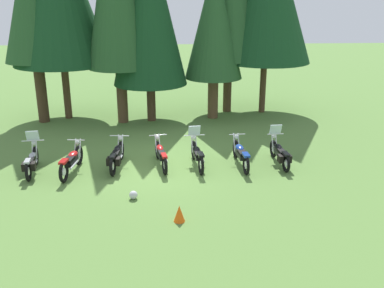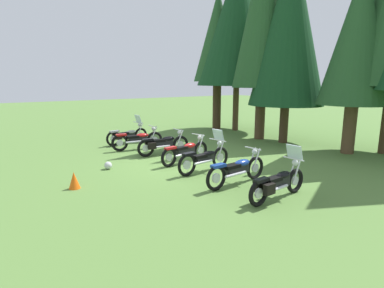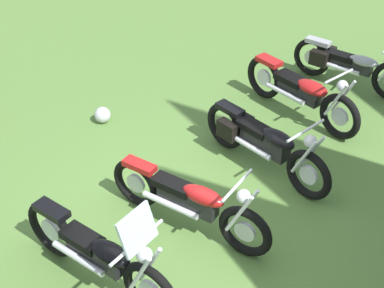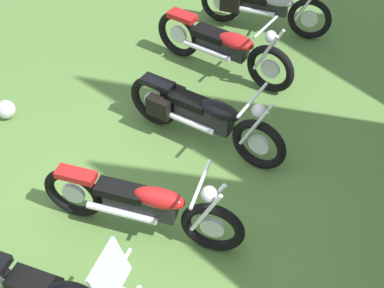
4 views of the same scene
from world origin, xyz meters
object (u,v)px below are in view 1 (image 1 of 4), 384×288
(motorcycle_1, at_px, (72,161))
(pine_tree_4, at_px, (214,21))
(motorcycle_4, at_px, (197,154))
(motorcycle_3, at_px, (161,154))
(motorcycle_2, at_px, (117,156))
(motorcycle_0, at_px, (32,161))
(dropped_helmet, at_px, (133,195))
(motorcycle_5, at_px, (241,154))
(pine_tree_3, at_px, (148,4))
(motorcycle_6, at_px, (280,153))
(pine_tree_0, at_px, (31,4))
(traffic_cone, at_px, (179,214))

(motorcycle_1, height_order, pine_tree_4, pine_tree_4)
(motorcycle_4, bearing_deg, motorcycle_3, 79.13)
(motorcycle_2, bearing_deg, motorcycle_0, 101.50)
(pine_tree_4, xyz_separation_m, dropped_helmet, (-3.39, -9.12, -4.60))
(motorcycle_0, bearing_deg, motorcycle_5, -94.31)
(motorcycle_4, xyz_separation_m, motorcycle_5, (1.59, -0.03, -0.01))
(motorcycle_0, height_order, pine_tree_3, pine_tree_3)
(motorcycle_0, xyz_separation_m, motorcycle_4, (5.82, 0.28, 0.02))
(motorcycle_3, bearing_deg, motorcycle_6, -101.06)
(motorcycle_4, distance_m, motorcycle_6, 3.04)
(motorcycle_2, relative_size, pine_tree_4, 0.30)
(motorcycle_1, relative_size, pine_tree_0, 0.28)
(motorcycle_0, bearing_deg, dropped_helmet, -128.03)
(motorcycle_6, xyz_separation_m, traffic_cone, (-3.82, -4.04, -0.21))
(motorcycle_0, distance_m, dropped_helmet, 4.33)
(motorcycle_0, bearing_deg, motorcycle_3, -91.27)
(motorcycle_3, distance_m, dropped_helmet, 2.81)
(motorcycle_2, bearing_deg, pine_tree_4, -27.19)
(motorcycle_0, xyz_separation_m, traffic_cone, (5.04, -3.76, -0.21))
(motorcycle_2, relative_size, dropped_helmet, 8.66)
(motorcycle_6, height_order, pine_tree_3, pine_tree_3)
(motorcycle_5, distance_m, traffic_cone, 4.66)
(motorcycle_0, xyz_separation_m, motorcycle_1, (1.39, -0.07, 0.01))
(motorcycle_2, bearing_deg, motorcycle_1, 109.69)
(motorcycle_5, bearing_deg, motorcycle_1, 89.19)
(motorcycle_6, bearing_deg, pine_tree_0, 54.46)
(pine_tree_0, relative_size, pine_tree_4, 1.10)
(motorcycle_4, distance_m, pine_tree_4, 7.93)
(motorcycle_2, distance_m, pine_tree_4, 8.84)
(pine_tree_0, relative_size, dropped_helmet, 31.39)
(motorcycle_4, distance_m, pine_tree_0, 10.76)
(traffic_cone, bearing_deg, dropped_helmet, 132.72)
(motorcycle_0, relative_size, motorcycle_2, 0.96)
(motorcycle_5, distance_m, motorcycle_6, 1.45)
(motorcycle_3, bearing_deg, pine_tree_3, -4.83)
(dropped_helmet, bearing_deg, motorcycle_2, 106.21)
(pine_tree_4, bearing_deg, motorcycle_4, -100.78)
(motorcycle_2, height_order, motorcycle_3, motorcycle_2)
(motorcycle_0, distance_m, motorcycle_5, 7.41)
(motorcycle_1, bearing_deg, motorcycle_6, -79.89)
(motorcycle_4, height_order, pine_tree_3, pine_tree_3)
(traffic_cone, bearing_deg, pine_tree_0, 121.44)
(pine_tree_3, distance_m, dropped_helmet, 10.30)
(motorcycle_0, height_order, pine_tree_0, pine_tree_0)
(motorcycle_4, distance_m, dropped_helmet, 3.36)
(motorcycle_5, distance_m, pine_tree_4, 7.86)
(motorcycle_2, height_order, motorcycle_4, motorcycle_4)
(motorcycle_5, height_order, pine_tree_3, pine_tree_3)
(motorcycle_4, relative_size, pine_tree_3, 0.24)
(motorcycle_4, bearing_deg, pine_tree_3, 10.31)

